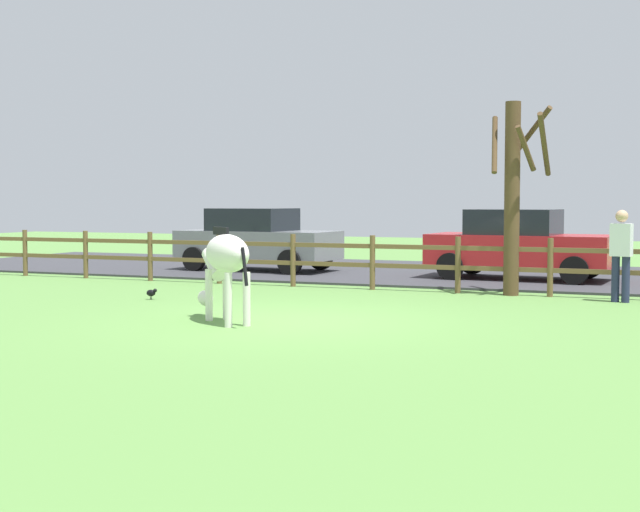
# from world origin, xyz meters

# --- Properties ---
(ground_plane) EXTENTS (60.00, 60.00, 0.00)m
(ground_plane) POSITION_xyz_m (0.00, 0.00, 0.00)
(ground_plane) COLOR #5B8C42
(parking_asphalt) EXTENTS (28.00, 7.40, 0.05)m
(parking_asphalt) POSITION_xyz_m (0.00, 9.30, 0.03)
(parking_asphalt) COLOR #38383D
(parking_asphalt) RESTS_ON ground_plane
(paddock_fence) EXTENTS (21.27, 0.11, 1.10)m
(paddock_fence) POSITION_xyz_m (-0.42, 5.00, 0.63)
(paddock_fence) COLOR brown
(paddock_fence) RESTS_ON ground_plane
(bare_tree) EXTENTS (1.18, 1.35, 3.67)m
(bare_tree) POSITION_xyz_m (2.41, 4.99, 1.99)
(bare_tree) COLOR #513A23
(bare_tree) RESTS_ON ground_plane
(zebra) EXTENTS (1.58, 1.41, 1.41)m
(zebra) POSITION_xyz_m (-0.80, -0.50, 0.93)
(zebra) COLOR white
(zebra) RESTS_ON ground_plane
(crow_on_grass) EXTENTS (0.21, 0.10, 0.20)m
(crow_on_grass) POSITION_xyz_m (-3.54, 1.72, 0.13)
(crow_on_grass) COLOR black
(crow_on_grass) RESTS_ON ground_plane
(parked_car_red) EXTENTS (4.10, 2.09, 1.56)m
(parked_car_red) POSITION_xyz_m (1.97, 8.07, 0.84)
(parked_car_red) COLOR red
(parked_car_red) RESTS_ON parking_asphalt
(parked_car_grey) EXTENTS (4.09, 2.06, 1.56)m
(parked_car_grey) POSITION_xyz_m (-4.58, 8.09, 0.84)
(parked_car_grey) COLOR slate
(parked_car_grey) RESTS_ON parking_asphalt
(visitor_near_fence) EXTENTS (0.40, 0.29, 1.64)m
(visitor_near_fence) POSITION_xyz_m (4.39, 4.55, 0.91)
(visitor_near_fence) COLOR #232847
(visitor_near_fence) RESTS_ON ground_plane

